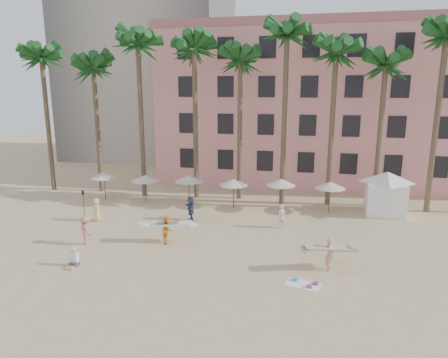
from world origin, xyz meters
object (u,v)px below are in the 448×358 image
at_px(carrier_yellow, 330,252).
at_px(carrier_white, 167,228).
at_px(cabana, 386,189).
at_px(pink_hotel, 326,107).

distance_m(carrier_yellow, carrier_white, 10.58).
height_order(cabana, carrier_yellow, cabana).
distance_m(pink_hotel, cabana, 14.69).
bearing_deg(pink_hotel, cabana, -70.60).
distance_m(pink_hotel, carrier_white, 25.78).
xyz_separation_m(carrier_yellow, carrier_white, (-10.37, 2.11, -0.07)).
distance_m(pink_hotel, carrier_yellow, 25.36).
xyz_separation_m(cabana, carrier_white, (-15.37, -9.61, -1.08)).
relative_size(pink_hotel, carrier_yellow, 11.45).
height_order(carrier_yellow, carrier_white, carrier_yellow).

